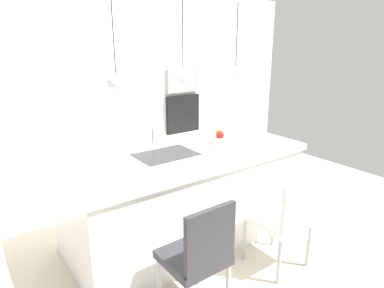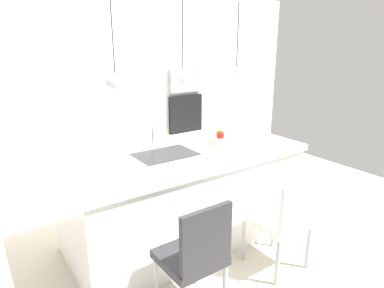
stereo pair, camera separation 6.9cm
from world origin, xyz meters
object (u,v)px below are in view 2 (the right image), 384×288
chair_near (195,254)px  chair_middle (284,218)px  oven (185,114)px  fruit_bowl (222,138)px  microwave (185,80)px

chair_near → chair_middle: 0.92m
chair_near → chair_middle: size_ratio=1.04×
chair_middle → oven: bearing=75.5°
fruit_bowl → chair_near: fruit_bowl is taller
oven → chair_middle: (-0.64, -2.49, -0.40)m
oven → fruit_bowl: bearing=-110.0°
oven → chair_near: size_ratio=0.62×
microwave → chair_middle: (-0.64, -2.49, -0.90)m
chair_near → chair_middle: bearing=0.0°
chair_middle → microwave: bearing=75.5°
fruit_bowl → chair_middle: (-0.07, -0.93, -0.48)m
oven → microwave: bearing=0.0°
oven → chair_near: (-1.57, -2.49, -0.40)m
oven → chair_middle: size_ratio=0.64×
microwave → oven: (0.00, 0.00, -0.50)m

